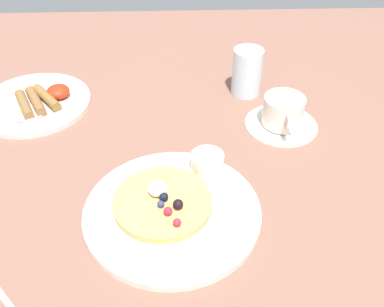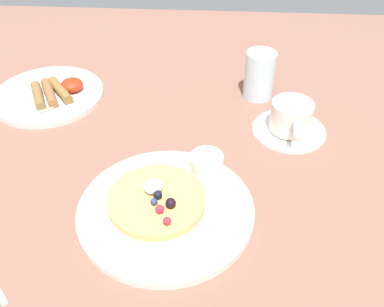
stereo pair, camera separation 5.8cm
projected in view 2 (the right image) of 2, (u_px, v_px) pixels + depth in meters
ground_plane at (160, 178)px, 78.97cm from camera, size 181.46×151.47×3.00cm
pancake_plate at (166, 210)px, 70.07cm from camera, size 28.62×28.62×1.34cm
pancake_with_berries at (157, 199)px, 69.88cm from camera, size 16.09×16.09×3.25cm
syrup_ramekin at (207, 164)px, 75.52cm from camera, size 5.89×5.89×2.98cm
breakfast_plate at (48, 95)px, 96.81cm from camera, size 24.34×24.34×1.17cm
fried_breakfast at (54, 92)px, 94.66cm from camera, size 12.09×12.45×2.94cm
coffee_saucer at (289, 130)px, 87.25cm from camera, size 14.80×14.80×0.79cm
coffee_cup at (291, 116)px, 84.91cm from camera, size 8.19×11.25×5.89cm
water_glass at (259, 75)px, 94.31cm from camera, size 6.54×6.54×10.55cm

